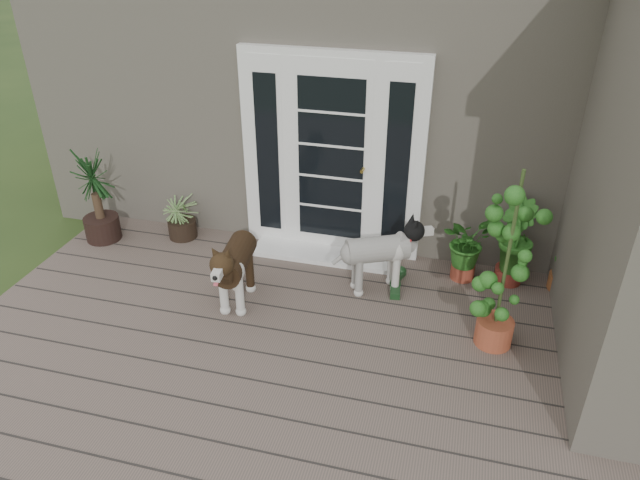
# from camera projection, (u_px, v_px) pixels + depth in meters

# --- Properties ---
(deck) EXTENTS (6.20, 4.60, 0.12)m
(deck) POSITION_uv_depth(u_px,v_px,m) (289.00, 392.00, 4.72)
(deck) COLOR #6B5B4C
(deck) RESTS_ON ground
(house_main) EXTENTS (7.40, 4.00, 3.10)m
(house_main) POSITION_uv_depth(u_px,v_px,m) (386.00, 74.00, 7.53)
(house_main) COLOR #665E54
(house_main) RESTS_ON ground
(door_unit) EXTENTS (1.90, 0.14, 2.15)m
(door_unit) POSITION_uv_depth(u_px,v_px,m) (332.00, 157.00, 6.04)
(door_unit) COLOR white
(door_unit) RESTS_ON deck
(door_step) EXTENTS (1.60, 0.40, 0.05)m
(door_step) POSITION_uv_depth(u_px,v_px,m) (326.00, 254.00, 6.39)
(door_step) COLOR white
(door_step) RESTS_ON deck
(brindle_dog) EXTENTS (0.45, 0.88, 0.70)m
(brindle_dog) POSITION_uv_depth(u_px,v_px,m) (236.00, 271.00, 5.51)
(brindle_dog) COLOR #332212
(brindle_dog) RESTS_ON deck
(white_dog) EXTENTS (0.87, 0.66, 0.67)m
(white_dog) POSITION_uv_depth(u_px,v_px,m) (377.00, 260.00, 5.70)
(white_dog) COLOR beige
(white_dog) RESTS_ON deck
(spider_plant) EXTENTS (0.55, 0.55, 0.56)m
(spider_plant) POSITION_uv_depth(u_px,v_px,m) (181.00, 215.00, 6.64)
(spider_plant) COLOR #80A062
(spider_plant) RESTS_ON deck
(yucca) EXTENTS (0.88, 0.88, 1.07)m
(yucca) POSITION_uv_depth(u_px,v_px,m) (96.00, 196.00, 6.48)
(yucca) COLOR #113418
(yucca) RESTS_ON deck
(herb_a) EXTENTS (0.69, 0.69, 0.63)m
(herb_a) POSITION_uv_depth(u_px,v_px,m) (465.00, 251.00, 5.89)
(herb_a) COLOR #1E5819
(herb_a) RESTS_ON deck
(herb_b) EXTENTS (0.59, 0.59, 0.68)m
(herb_b) POSITION_uv_depth(u_px,v_px,m) (512.00, 253.00, 5.82)
(herb_b) COLOR #1B5E1B
(herb_b) RESTS_ON deck
(herb_c) EXTENTS (0.44, 0.44, 0.49)m
(herb_c) POSITION_uv_depth(u_px,v_px,m) (567.00, 268.00, 5.75)
(herb_c) COLOR #205518
(herb_c) RESTS_ON deck
(sapling) EXTENTS (0.60, 0.60, 1.69)m
(sapling) POSITION_uv_depth(u_px,v_px,m) (507.00, 260.00, 4.73)
(sapling) COLOR #234F16
(sapling) RESTS_ON deck
(clog_left) EXTENTS (0.17, 0.30, 0.09)m
(clog_left) POSITION_uv_depth(u_px,v_px,m) (395.00, 289.00, 5.79)
(clog_left) COLOR #153618
(clog_left) RESTS_ON deck
(clog_right) EXTENTS (0.20, 0.30, 0.08)m
(clog_right) POSITION_uv_depth(u_px,v_px,m) (397.00, 275.00, 6.00)
(clog_right) COLOR #163718
(clog_right) RESTS_ON deck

